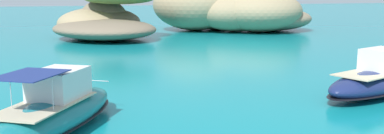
# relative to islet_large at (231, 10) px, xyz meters

# --- Properties ---
(islet_large) EXTENTS (26.68, 22.15, 8.51)m
(islet_large) POSITION_rel_islet_large_xyz_m (0.00, 0.00, 0.00)
(islet_large) COLOR #9E8966
(islet_large) RESTS_ON ground
(islet_small) EXTENTS (18.41, 21.06, 6.22)m
(islet_small) POSITION_rel_islet_large_xyz_m (-21.40, -4.57, -1.34)
(islet_small) COLOR #756651
(islet_small) RESTS_ON ground
(motorboat_teal) EXTENTS (7.54, 9.66, 3.00)m
(motorboat_teal) POSITION_rel_islet_large_xyz_m (-28.31, -45.05, -2.42)
(motorboat_teal) COLOR #19727A
(motorboat_teal) RESTS_ON ground
(motorboat_navy) EXTENTS (10.19, 5.96, 2.88)m
(motorboat_navy) POSITION_rel_islet_large_xyz_m (-9.15, -44.07, -2.42)
(motorboat_navy) COLOR navy
(motorboat_navy) RESTS_ON ground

